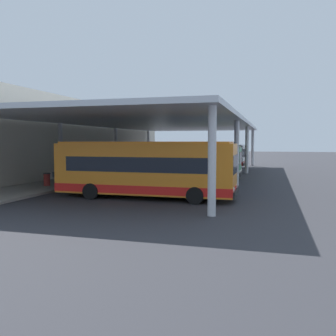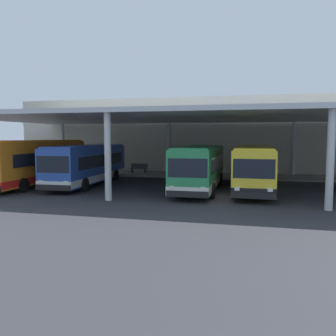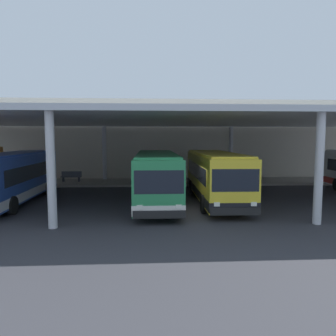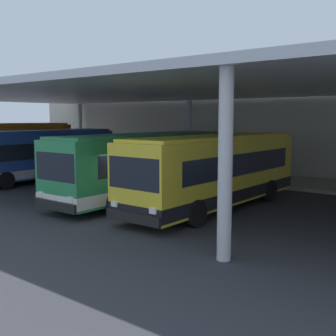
{
  "view_description": "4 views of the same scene",
  "coord_description": "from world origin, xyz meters",
  "px_view_note": "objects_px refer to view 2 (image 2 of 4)",
  "views": [
    {
      "loc": [
        -35.71,
        -5.25,
        3.56
      ],
      "look_at": [
        -5.88,
        3.29,
        1.32
      ],
      "focal_mm": 39.0,
      "sensor_mm": 36.0,
      "label": 1
    },
    {
      "loc": [
        2.12,
        -21.7,
        3.82
      ],
      "look_at": [
        -3.62,
        2.39,
        1.59
      ],
      "focal_mm": 36.87,
      "sensor_mm": 36.0,
      "label": 2
    },
    {
      "loc": [
        -1.72,
        -16.46,
        4.02
      ],
      "look_at": [
        -0.58,
        3.78,
        2.12
      ],
      "focal_mm": 32.98,
      "sensor_mm": 36.0,
      "label": 3
    },
    {
      "loc": [
        11.78,
        -12.3,
        3.91
      ],
      "look_at": [
        -1.49,
        4.87,
        1.31
      ],
      "focal_mm": 44.55,
      "sensor_mm": 36.0,
      "label": 4
    }
  ],
  "objects_px": {
    "bus_nearest_bay": "(37,162)",
    "trash_bin": "(115,168)",
    "bus_far_bay": "(254,168)",
    "bench_waiting": "(139,168)",
    "bus_middle_bay": "(200,167)",
    "bus_second_bay": "(88,164)"
  },
  "relations": [
    {
      "from": "bus_second_bay",
      "to": "bus_far_bay",
      "type": "relative_size",
      "value": 1.0
    },
    {
      "from": "bus_far_bay",
      "to": "bench_waiting",
      "type": "relative_size",
      "value": 5.88
    },
    {
      "from": "bench_waiting",
      "to": "bus_nearest_bay",
      "type": "bearing_deg",
      "value": -119.87
    },
    {
      "from": "bus_middle_bay",
      "to": "bus_nearest_bay",
      "type": "bearing_deg",
      "value": -178.36
    },
    {
      "from": "bus_nearest_bay",
      "to": "bus_far_bay",
      "type": "height_order",
      "value": "bus_nearest_bay"
    },
    {
      "from": "bus_nearest_bay",
      "to": "bench_waiting",
      "type": "height_order",
      "value": "bus_nearest_bay"
    },
    {
      "from": "bus_nearest_bay",
      "to": "bench_waiting",
      "type": "distance_m",
      "value": 10.92
    },
    {
      "from": "bus_nearest_bay",
      "to": "bus_middle_bay",
      "type": "relative_size",
      "value": 1.08
    },
    {
      "from": "bus_nearest_bay",
      "to": "bus_far_bay",
      "type": "bearing_deg",
      "value": 2.66
    },
    {
      "from": "bus_second_bay",
      "to": "trash_bin",
      "type": "xyz_separation_m",
      "value": [
        -1.04,
        8.09,
        -0.98
      ]
    },
    {
      "from": "bus_second_bay",
      "to": "trash_bin",
      "type": "distance_m",
      "value": 8.21
    },
    {
      "from": "bus_far_bay",
      "to": "bus_second_bay",
      "type": "bearing_deg",
      "value": 179.38
    },
    {
      "from": "bus_far_bay",
      "to": "bench_waiting",
      "type": "xyz_separation_m",
      "value": [
        -11.39,
        8.63,
        -0.99
      ]
    },
    {
      "from": "bus_middle_bay",
      "to": "bus_far_bay",
      "type": "xyz_separation_m",
      "value": [
        3.81,
        0.41,
        0.0
      ]
    },
    {
      "from": "bus_second_bay",
      "to": "bench_waiting",
      "type": "distance_m",
      "value": 8.67
    },
    {
      "from": "bus_nearest_bay",
      "to": "bus_middle_bay",
      "type": "distance_m",
      "value": 12.99
    },
    {
      "from": "bench_waiting",
      "to": "bus_far_bay",
      "type": "bearing_deg",
      "value": -37.16
    },
    {
      "from": "trash_bin",
      "to": "bus_nearest_bay",
      "type": "bearing_deg",
      "value": -107.9
    },
    {
      "from": "bus_nearest_bay",
      "to": "trash_bin",
      "type": "distance_m",
      "value": 9.53
    },
    {
      "from": "bus_nearest_bay",
      "to": "trash_bin",
      "type": "bearing_deg",
      "value": 72.1
    },
    {
      "from": "bus_middle_bay",
      "to": "bus_far_bay",
      "type": "relative_size",
      "value": 1.0
    },
    {
      "from": "bus_nearest_bay",
      "to": "trash_bin",
      "type": "xyz_separation_m",
      "value": [
        2.91,
        9.0,
        -1.16
      ]
    }
  ]
}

